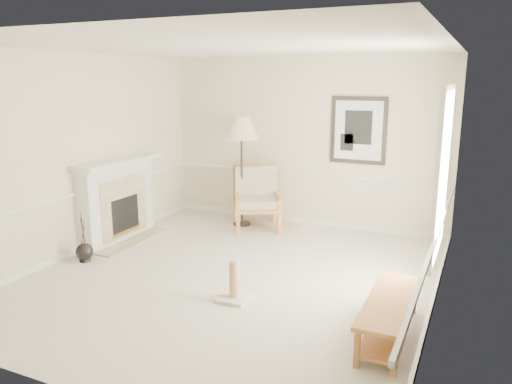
% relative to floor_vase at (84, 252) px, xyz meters
% --- Properties ---
extents(ground, '(5.50, 5.50, 0.00)m').
position_rel_floor_vase_xyz_m(ground, '(2.15, 0.38, -0.13)').
color(ground, silver).
rests_on(ground, ground).
extents(room, '(5.04, 5.54, 2.92)m').
position_rel_floor_vase_xyz_m(room, '(2.29, 0.46, 1.73)').
color(room, beige).
rests_on(room, ground).
extents(fireplace, '(0.64, 1.64, 1.31)m').
position_rel_floor_vase_xyz_m(fireplace, '(-0.19, 0.98, 0.51)').
color(fireplace, white).
rests_on(fireplace, ground).
extents(floor_vase, '(0.25, 0.25, 0.72)m').
position_rel_floor_vase_xyz_m(floor_vase, '(0.00, 0.00, 0.00)').
color(floor_vase, black).
rests_on(floor_vase, ground).
extents(armchair, '(1.10, 1.12, 1.05)m').
position_rel_floor_vase_xyz_m(armchair, '(1.51, 2.56, 0.43)').
color(armchair, '#B06838').
rests_on(armchair, ground).
extents(floor_lamp, '(0.68, 0.68, 1.90)m').
position_rel_floor_vase_xyz_m(floor_lamp, '(1.22, 2.57, 1.53)').
color(floor_lamp, black).
rests_on(floor_lamp, ground).
extents(bench, '(0.44, 1.44, 0.41)m').
position_rel_floor_vase_xyz_m(bench, '(4.30, -0.37, 0.14)').
color(bench, '#B06838').
rests_on(bench, ground).
extents(scratching_post, '(0.36, 0.36, 0.50)m').
position_rel_floor_vase_xyz_m(scratching_post, '(2.50, -0.23, 0.03)').
color(scratching_post, silver).
rests_on(scratching_post, ground).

